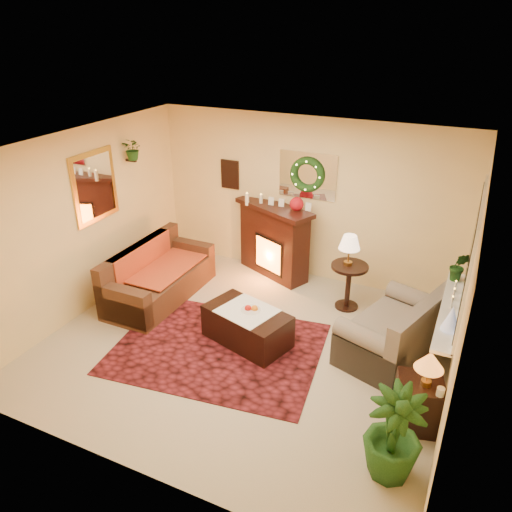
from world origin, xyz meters
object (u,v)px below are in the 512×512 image
at_px(fireplace, 274,243).
at_px(loveseat, 394,325).
at_px(coffee_table, 247,328).
at_px(side_table_round, 348,288).
at_px(end_table_square, 418,404).
at_px(sofa, 159,272).

xyz_separation_m(fireplace, loveseat, (2.24, -1.38, -0.13)).
bearing_deg(coffee_table, fireplace, 119.88).
distance_m(side_table_round, end_table_square, 2.39).
height_order(loveseat, coffee_table, loveseat).
distance_m(fireplace, side_table_round, 1.53).
height_order(fireplace, side_table_round, fireplace).
relative_size(fireplace, loveseat, 0.83).
bearing_deg(loveseat, sofa, -160.48).
bearing_deg(sofa, loveseat, 1.38).
bearing_deg(end_table_square, coffee_table, 165.53).
distance_m(sofa, fireplace, 1.93).
bearing_deg(fireplace, side_table_round, 3.04).
bearing_deg(side_table_round, sofa, -161.08).
relative_size(loveseat, coffee_table, 1.34).
relative_size(loveseat, side_table_round, 2.15).
relative_size(sofa, loveseat, 1.28).
bearing_deg(fireplace, sofa, -106.72).
relative_size(fireplace, coffee_table, 1.11).
distance_m(sofa, loveseat, 3.49).
xyz_separation_m(end_table_square, coffee_table, (-2.27, 0.59, -0.06)).
bearing_deg(side_table_round, fireplace, 159.01).
bearing_deg(coffee_table, side_table_round, 72.52).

